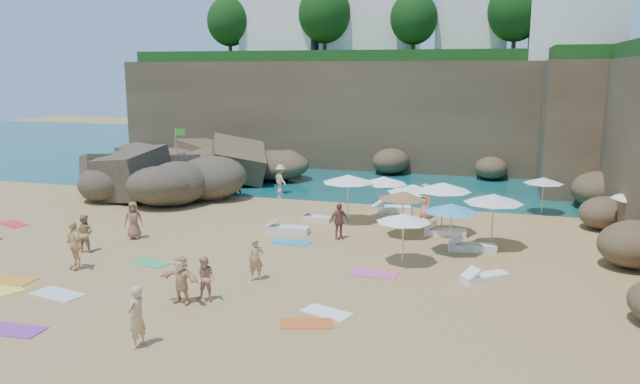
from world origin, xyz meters
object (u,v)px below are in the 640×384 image
(flag_pole, at_px, (178,147))
(parasol_0, at_px, (443,187))
(parasol_1, at_px, (348,179))
(person_stand_4, at_px, (425,201))
(rock_outcrop, at_px, (161,196))
(parasol_2, at_px, (544,180))
(person_stand_2, at_px, (280,179))
(person_stand_3, at_px, (339,221))
(lounger_0, at_px, (287,230))
(person_stand_1, at_px, (84,233))
(person_stand_5, at_px, (237,183))
(person_stand_6, at_px, (136,317))

(flag_pole, relative_size, parasol_0, 1.43)
(parasol_1, xyz_separation_m, person_stand_4, (3.52, 2.09, -1.31))
(rock_outcrop, distance_m, person_stand_4, 15.88)
(parasol_2, bearing_deg, rock_outcrop, -175.35)
(rock_outcrop, height_order, parasol_0, parasol_0)
(person_stand_2, bearing_deg, person_stand_3, 166.53)
(flag_pole, xyz_separation_m, parasol_0, (18.25, -8.41, -0.11))
(lounger_0, height_order, person_stand_1, person_stand_1)
(parasol_0, xyz_separation_m, person_stand_5, (-12.72, 5.56, -1.51))
(rock_outcrop, height_order, flag_pole, flag_pole)
(parasol_0, distance_m, person_stand_1, 15.67)
(parasol_2, distance_m, person_stand_5, 17.35)
(person_stand_4, relative_size, person_stand_5, 1.23)
(person_stand_6, bearing_deg, person_stand_1, -130.40)
(parasol_2, xyz_separation_m, lounger_0, (-11.47, -7.58, -1.61))
(person_stand_1, bearing_deg, lounger_0, -152.04)
(parasol_0, distance_m, person_stand_3, 5.01)
(rock_outcrop, height_order, person_stand_3, person_stand_3)
(lounger_0, xyz_separation_m, person_stand_2, (-3.54, 8.61, 0.72))
(parasol_1, distance_m, person_stand_2, 8.27)
(flag_pole, distance_m, parasol_2, 23.01)
(parasol_1, bearing_deg, person_stand_1, -138.82)
(parasol_0, height_order, person_stand_6, parasol_0)
(rock_outcrop, height_order, person_stand_4, person_stand_4)
(rock_outcrop, xyz_separation_m, person_stand_1, (3.09, -11.09, 0.80))
(person_stand_3, distance_m, person_stand_5, 11.39)
(parasol_0, xyz_separation_m, parasol_1, (-4.69, 0.94, -0.03))
(parasol_1, relative_size, person_stand_1, 1.59)
(person_stand_1, xyz_separation_m, person_stand_6, (7.19, -7.25, 0.08))
(parasol_0, bearing_deg, person_stand_1, -152.90)
(person_stand_4, bearing_deg, parasol_2, 71.18)
(lounger_0, bearing_deg, person_stand_3, -10.68)
(person_stand_3, height_order, person_stand_4, person_stand_4)
(person_stand_2, distance_m, person_stand_6, 21.45)
(person_stand_1, xyz_separation_m, person_stand_5, (1.17, 12.67, -0.07))
(parasol_1, distance_m, person_stand_5, 9.38)
(rock_outcrop, bearing_deg, person_stand_2, 22.97)
(parasol_2, height_order, person_stand_5, parasol_2)
(parasol_2, relative_size, person_stand_2, 1.16)
(person_stand_1, bearing_deg, parasol_2, -154.12)
(person_stand_1, height_order, person_stand_2, person_stand_2)
(person_stand_4, bearing_deg, lounger_0, -93.48)
(flag_pole, height_order, person_stand_4, flag_pole)
(person_stand_2, bearing_deg, parasol_1, 176.55)
(person_stand_3, distance_m, person_stand_4, 6.04)
(parasol_0, distance_m, person_stand_4, 3.51)
(flag_pole, xyz_separation_m, person_stand_2, (7.85, -1.64, -1.45))
(rock_outcrop, distance_m, person_stand_6, 21.04)
(parasol_0, distance_m, person_stand_6, 15.90)
(rock_outcrop, height_order, person_stand_5, rock_outcrop)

